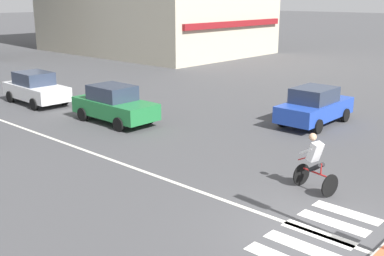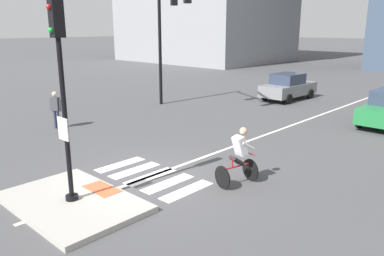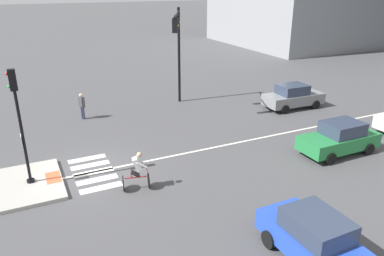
% 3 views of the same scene
% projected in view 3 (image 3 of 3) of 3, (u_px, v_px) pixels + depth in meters
% --- Properties ---
extents(ground_plane, '(300.00, 300.00, 0.00)m').
position_uv_depth(ground_plane, '(91.00, 173.00, 16.94)').
color(ground_plane, '#474749').
extents(traffic_island, '(3.79, 2.51, 0.15)m').
position_uv_depth(traffic_island, '(31.00, 183.00, 15.90)').
color(traffic_island, '#A3A099').
rests_on(traffic_island, ground).
extents(tactile_pad_front, '(1.10, 0.60, 0.01)m').
position_uv_depth(tactile_pad_front, '(53.00, 177.00, 16.24)').
color(tactile_pad_front, '#DB5B38').
rests_on(tactile_pad_front, traffic_island).
extents(signal_pole, '(0.44, 0.38, 4.87)m').
position_uv_depth(signal_pole, '(19.00, 117.00, 14.80)').
color(signal_pole, black).
rests_on(signal_pole, traffic_island).
extents(crosswalk_stripe_a, '(0.44, 1.80, 0.01)m').
position_uv_depth(crosswalk_stripe_a, '(87.00, 159.00, 18.27)').
color(crosswalk_stripe_a, silver).
rests_on(crosswalk_stripe_a, ground).
extents(crosswalk_stripe_b, '(0.44, 1.80, 0.01)m').
position_uv_depth(crosswalk_stripe_b, '(90.00, 165.00, 17.63)').
color(crosswalk_stripe_b, silver).
rests_on(crosswalk_stripe_b, ground).
extents(crosswalk_stripe_c, '(0.44, 1.80, 0.01)m').
position_uv_depth(crosswalk_stripe_c, '(94.00, 172.00, 16.99)').
color(crosswalk_stripe_c, silver).
rests_on(crosswalk_stripe_c, ground).
extents(crosswalk_stripe_d, '(0.44, 1.80, 0.01)m').
position_uv_depth(crosswalk_stripe_d, '(97.00, 180.00, 16.34)').
color(crosswalk_stripe_d, silver).
rests_on(crosswalk_stripe_d, ground).
extents(crosswalk_stripe_e, '(0.44, 1.80, 0.01)m').
position_uv_depth(crosswalk_stripe_e, '(101.00, 188.00, 15.70)').
color(crosswalk_stripe_e, silver).
rests_on(crosswalk_stripe_e, ground).
extents(lane_centre_line, '(0.14, 28.00, 0.01)m').
position_uv_depth(lane_centre_line, '(270.00, 136.00, 20.97)').
color(lane_centre_line, silver).
rests_on(lane_centre_line, ground).
extents(traffic_light_mast, '(4.49, 2.33, 6.54)m').
position_uv_depth(traffic_light_mast, '(178.00, 41.00, 23.99)').
color(traffic_light_mast, black).
rests_on(traffic_light_mast, ground).
extents(car_green_eastbound_far, '(1.85, 4.10, 1.64)m').
position_uv_depth(car_green_eastbound_far, '(339.00, 138.00, 18.63)').
color(car_green_eastbound_far, '#237A3D').
rests_on(car_green_eastbound_far, ground).
extents(car_grey_westbound_distant, '(1.96, 4.16, 1.64)m').
position_uv_depth(car_grey_westbound_distant, '(293.00, 96.00, 25.38)').
color(car_grey_westbound_distant, slate).
rests_on(car_grey_westbound_distant, ground).
extents(car_blue_cross_right, '(4.11, 1.86, 1.64)m').
position_uv_depth(car_blue_cross_right, '(317.00, 241.00, 11.22)').
color(car_blue_cross_right, '#2347B7').
rests_on(car_blue_cross_right, ground).
extents(cyclist, '(0.89, 1.21, 1.68)m').
position_uv_depth(cyclist, '(137.00, 170.00, 15.31)').
color(cyclist, black).
rests_on(cyclist, ground).
extents(pedestrian_at_curb_left, '(0.50, 0.36, 1.67)m').
position_uv_depth(pedestrian_at_curb_left, '(82.00, 104.00, 23.24)').
color(pedestrian_at_curb_left, '#2D334C').
rests_on(pedestrian_at_curb_left, ground).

